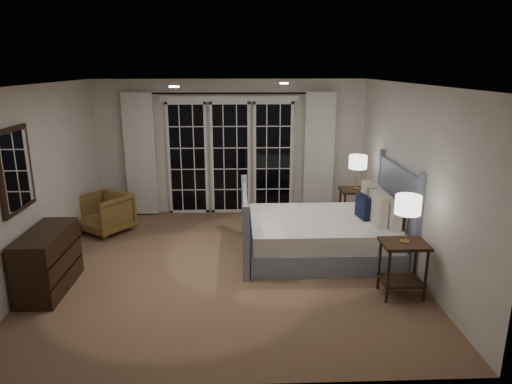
{
  "coord_description": "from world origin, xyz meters",
  "views": [
    {
      "loc": [
        0.15,
        -5.94,
        2.73
      ],
      "look_at": [
        0.39,
        0.1,
        1.05
      ],
      "focal_mm": 32.0,
      "sensor_mm": 36.0,
      "label": 1
    }
  ],
  "objects_px": {
    "bed": "(324,233)",
    "nightstand_left": "(403,260)",
    "armchair": "(105,213)",
    "lamp_left": "(408,205)",
    "nightstand_right": "(356,202)",
    "dresser": "(48,261)",
    "lamp_right": "(358,162)"
  },
  "relations": [
    {
      "from": "bed",
      "to": "nightstand_left",
      "type": "height_order",
      "value": "bed"
    },
    {
      "from": "armchair",
      "to": "nightstand_left",
      "type": "bearing_deg",
      "value": 6.98
    },
    {
      "from": "bed",
      "to": "lamp_left",
      "type": "height_order",
      "value": "bed"
    },
    {
      "from": "nightstand_left",
      "to": "armchair",
      "type": "distance_m",
      "value": 4.85
    },
    {
      "from": "nightstand_right",
      "to": "dresser",
      "type": "height_order",
      "value": "dresser"
    },
    {
      "from": "armchair",
      "to": "dresser",
      "type": "relative_size",
      "value": 0.67
    },
    {
      "from": "bed",
      "to": "nightstand_left",
      "type": "xyz_separation_m",
      "value": [
        0.71,
        -1.3,
        0.13
      ]
    },
    {
      "from": "armchair",
      "to": "dresser",
      "type": "height_order",
      "value": "dresser"
    },
    {
      "from": "lamp_left",
      "to": "lamp_right",
      "type": "bearing_deg",
      "value": 89.33
    },
    {
      "from": "armchair",
      "to": "dresser",
      "type": "bearing_deg",
      "value": -57.22
    },
    {
      "from": "bed",
      "to": "armchair",
      "type": "bearing_deg",
      "value": 162.85
    },
    {
      "from": "lamp_right",
      "to": "lamp_left",
      "type": "bearing_deg",
      "value": -90.67
    },
    {
      "from": "lamp_right",
      "to": "dresser",
      "type": "height_order",
      "value": "lamp_right"
    },
    {
      "from": "nightstand_left",
      "to": "dresser",
      "type": "relative_size",
      "value": 0.63
    },
    {
      "from": "nightstand_left",
      "to": "nightstand_right",
      "type": "distance_m",
      "value": 2.41
    },
    {
      "from": "lamp_left",
      "to": "armchair",
      "type": "height_order",
      "value": "lamp_left"
    },
    {
      "from": "bed",
      "to": "lamp_right",
      "type": "relative_size",
      "value": 3.93
    },
    {
      "from": "nightstand_right",
      "to": "armchair",
      "type": "height_order",
      "value": "nightstand_right"
    },
    {
      "from": "dresser",
      "to": "nightstand_right",
      "type": "bearing_deg",
      "value": 25.49
    },
    {
      "from": "dresser",
      "to": "lamp_right",
      "type": "bearing_deg",
      "value": 25.49
    },
    {
      "from": "bed",
      "to": "lamp_right",
      "type": "distance_m",
      "value": 1.57
    },
    {
      "from": "nightstand_left",
      "to": "lamp_left",
      "type": "distance_m",
      "value": 0.7
    },
    {
      "from": "nightstand_left",
      "to": "lamp_left",
      "type": "xyz_separation_m",
      "value": [
        0.0,
        -0.0,
        0.7
      ]
    },
    {
      "from": "lamp_left",
      "to": "lamp_right",
      "type": "distance_m",
      "value": 2.41
    },
    {
      "from": "nightstand_left",
      "to": "lamp_left",
      "type": "relative_size",
      "value": 1.2
    },
    {
      "from": "nightstand_right",
      "to": "bed",
      "type": "bearing_deg",
      "value": -123.55
    },
    {
      "from": "nightstand_right",
      "to": "lamp_left",
      "type": "relative_size",
      "value": 1.21
    },
    {
      "from": "dresser",
      "to": "nightstand_left",
      "type": "bearing_deg",
      "value": -4.18
    },
    {
      "from": "nightstand_left",
      "to": "lamp_right",
      "type": "bearing_deg",
      "value": 89.33
    },
    {
      "from": "nightstand_right",
      "to": "dresser",
      "type": "xyz_separation_m",
      "value": [
        -4.38,
        -2.09,
        -0.08
      ]
    },
    {
      "from": "nightstand_left",
      "to": "armchair",
      "type": "bearing_deg",
      "value": 150.59
    },
    {
      "from": "nightstand_right",
      "to": "lamp_right",
      "type": "bearing_deg",
      "value": -153.43
    }
  ]
}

